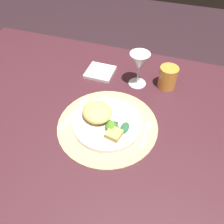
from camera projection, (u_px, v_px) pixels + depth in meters
ground_plane at (101, 193)px, 1.37m from camera, size 6.00×6.00×0.00m
dining_table at (97, 136)px, 0.95m from camera, size 1.48×0.93×0.71m
placemat at (108, 125)px, 0.81m from camera, size 0.35×0.35×0.01m
dinner_plate at (108, 123)px, 0.80m from camera, size 0.24×0.24×0.02m
pasta_serving at (97, 112)px, 0.79m from camera, size 0.15×0.14×0.05m
salad_greens at (114, 126)px, 0.76m from camera, size 0.09×0.07×0.02m
bread_piece at (114, 134)px, 0.74m from camera, size 0.06×0.05×0.02m
fork at (72, 115)px, 0.83m from camera, size 0.03×0.17×0.00m
spoon at (147, 129)px, 0.79m from camera, size 0.02×0.12×0.01m
napkin at (100, 72)px, 1.01m from camera, size 0.12×0.11×0.01m
wine_glass at (139, 63)px, 0.89m from camera, size 0.08×0.08×0.15m
amber_tumbler at (168, 77)px, 0.92m from camera, size 0.07×0.07×0.09m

